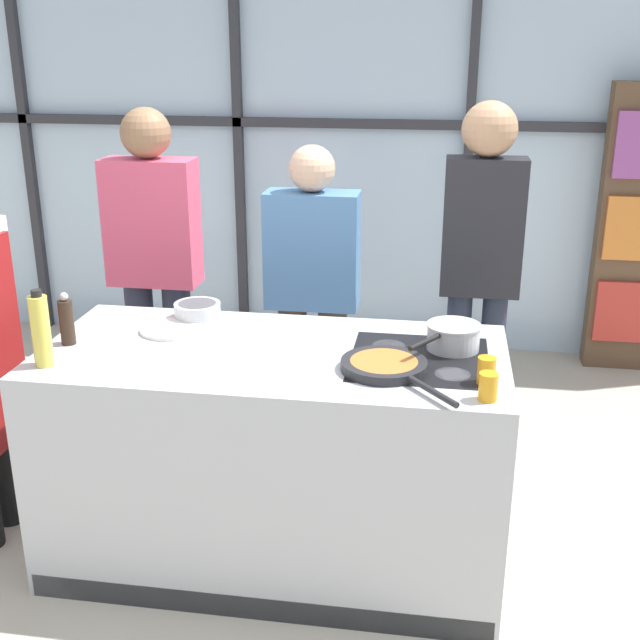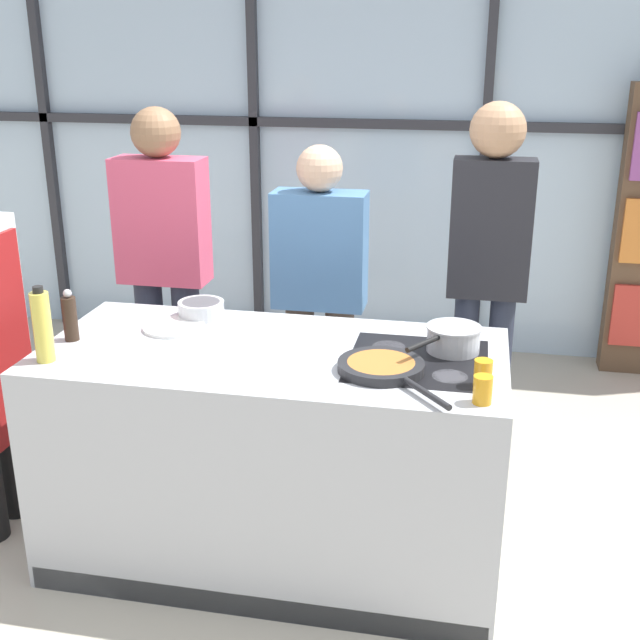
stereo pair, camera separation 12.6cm
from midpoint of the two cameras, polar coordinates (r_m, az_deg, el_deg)
name	(u,v)px [view 2 (the right image)]	position (r m, az deg, el deg)	size (l,w,h in m)	color
ground_plane	(277,550)	(3.58, -2.06, -16.07)	(18.00, 18.00, 0.00)	#BCB29E
back_window_wall	(368,144)	(5.48, 4.08, 12.39)	(6.40, 0.10, 2.80)	silver
demo_island	(275,455)	(3.33, -2.13, -9.59)	(1.81, 0.86, 0.93)	#B7BABF
spectator_far_left	(164,258)	(4.20, -10.18, 4.34)	(0.46, 0.25, 1.76)	#232838
spectator_center_left	(320,287)	(4.01, 0.87, 2.33)	(0.46, 0.22, 1.60)	#47382D
spectator_center_right	(488,261)	(3.90, 12.80, 4.12)	(0.37, 0.25, 1.81)	#232838
frying_pan	(382,367)	(2.94, 5.68, -3.32)	(0.43, 0.49, 0.04)	#232326
saucepan	(453,338)	(3.15, 10.58, -1.27)	(0.27, 0.35, 0.10)	silver
white_plate	(174,327)	(3.39, -9.31, -0.52)	(0.26, 0.26, 0.01)	white
mixing_bowl	(201,309)	(3.51, -7.43, 0.80)	(0.20, 0.20, 0.07)	silver
oil_bottle	(42,326)	(3.13, -18.05, -0.44)	(0.07, 0.07, 0.29)	#E0CC4C
pepper_grinder	(70,317)	(3.33, -16.33, 0.18)	(0.06, 0.06, 0.21)	#332319
juice_glass_near	(483,390)	(2.73, 12.80, -4.86)	(0.06, 0.06, 0.10)	orange
juice_glass_far	(483,373)	(2.86, 12.76, -3.72)	(0.06, 0.06, 0.10)	orange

